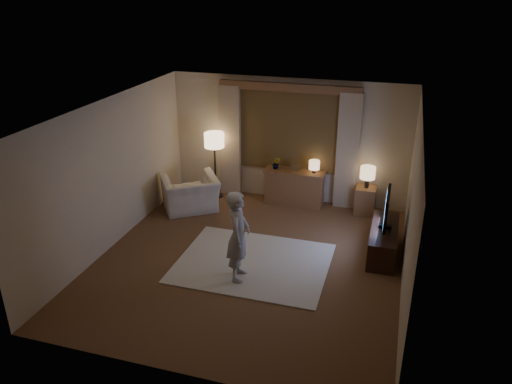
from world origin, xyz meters
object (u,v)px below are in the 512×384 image
at_px(sideboard, 294,188).
at_px(person, 238,236).
at_px(armchair, 190,194).
at_px(side_table, 365,200).
at_px(tv_stand, 383,241).

xyz_separation_m(sideboard, person, (-0.21, -3.06, 0.41)).
bearing_deg(armchair, sideboard, 169.80).
relative_size(armchair, side_table, 1.94).
bearing_deg(tv_stand, armchair, 169.90).
bearing_deg(sideboard, armchair, -155.20).
bearing_deg(side_table, person, -119.27).
relative_size(sideboard, tv_stand, 0.86).
xyz_separation_m(armchair, person, (1.77, -2.15, 0.41)).
xyz_separation_m(sideboard, armchair, (-1.97, -0.91, 0.00)).
height_order(sideboard, armchair, armchair).
height_order(tv_stand, person, person).
distance_m(armchair, person, 2.81).
height_order(sideboard, side_table, sideboard).
bearing_deg(tv_stand, side_table, 106.36).
xyz_separation_m(armchair, tv_stand, (3.91, -0.70, -0.10)).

